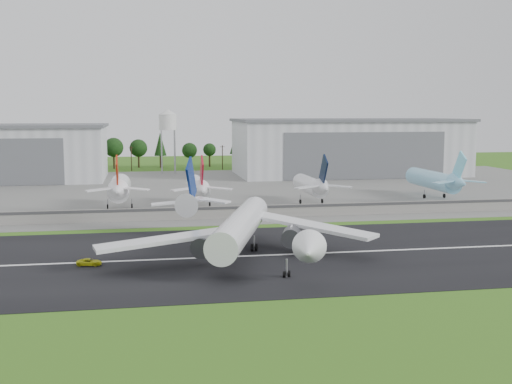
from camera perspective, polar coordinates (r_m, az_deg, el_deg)
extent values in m
plane|color=#2F6718|center=(117.47, -1.50, -6.89)|extent=(600.00, 600.00, 0.00)
cube|color=black|center=(127.08, -2.18, -5.79)|extent=(320.00, 60.00, 0.10)
cube|color=white|center=(127.07, -2.18, -5.76)|extent=(220.00, 1.00, 0.02)
cube|color=slate|center=(235.02, -5.89, 0.19)|extent=(320.00, 150.00, 0.10)
cube|color=gray|center=(170.64, -4.27, -1.87)|extent=(240.00, 0.50, 3.50)
cube|color=#38383A|center=(170.16, -4.27, -1.47)|extent=(240.00, 0.12, 0.70)
cube|color=silver|center=(292.98, 8.22, 3.88)|extent=(100.00, 45.00, 24.00)
cube|color=#595B60|center=(292.53, 8.26, 6.35)|extent=(102.00, 47.00, 1.20)
cube|color=#595B60|center=(271.73, 9.71, 3.19)|extent=(70.00, 0.30, 19.68)
cylinder|color=#99999E|center=(295.38, -8.37, 3.52)|extent=(0.50, 0.50, 20.00)
cylinder|color=#99999E|center=(301.61, -7.26, 3.61)|extent=(0.50, 0.50, 20.00)
cylinder|color=silver|center=(297.94, -7.85, 6.16)|extent=(8.00, 8.00, 7.00)
cone|color=silver|center=(297.90, -7.87, 7.06)|extent=(8.40, 8.40, 2.40)
cylinder|color=white|center=(126.10, -1.36, -3.03)|extent=(18.62, 43.73, 5.80)
cone|color=white|center=(104.65, 4.69, -5.18)|extent=(7.32, 7.45, 5.80)
cone|color=white|center=(149.87, -5.82, -0.97)|extent=(7.94, 10.23, 5.51)
cube|color=navy|center=(148.75, -5.77, 1.03)|extent=(3.31, 9.26, 11.13)
cube|color=white|center=(131.74, 4.90, -2.97)|extent=(23.59, 23.76, 2.65)
cylinder|color=#333338|center=(127.96, 3.17, -3.98)|extent=(5.26, 6.38, 3.80)
cube|color=white|center=(151.25, -3.99, -0.72)|extent=(9.20, 7.81, 0.98)
cube|color=white|center=(118.69, -7.47, -4.13)|extent=(28.52, 10.60, 2.65)
cylinder|color=#333338|center=(119.59, -4.72, -4.79)|extent=(5.26, 6.38, 3.80)
cube|color=white|center=(147.61, -7.55, -0.96)|extent=(9.04, 3.31, 0.98)
cube|color=#99999E|center=(123.48, -0.54, -5.38)|extent=(18.47, 31.62, 3.20)
cylinder|color=black|center=(127.98, -3.77, -5.34)|extent=(0.83, 1.55, 1.50)
imported|color=yellow|center=(123.72, -14.60, -6.05)|extent=(4.93, 2.86, 1.29)
cylinder|color=white|center=(194.09, -12.03, 0.38)|extent=(6.11, 24.00, 6.11)
cone|color=white|center=(178.59, -12.20, 0.11)|extent=(5.80, 7.00, 5.80)
cube|color=#B2240D|center=(178.57, -12.23, 1.66)|extent=(0.45, 8.59, 10.02)
cylinder|color=#99999E|center=(192.84, -13.05, -1.06)|extent=(0.32, 0.32, 3.00)
cylinder|color=#99999E|center=(192.60, -10.97, -1.02)|extent=(0.32, 0.32, 3.00)
cylinder|color=black|center=(192.94, -13.05, -1.27)|extent=(0.40, 1.40, 1.40)
cylinder|color=white|center=(194.70, -5.24, 0.42)|extent=(5.43, 24.00, 5.43)
cone|color=white|center=(179.25, -4.82, 0.17)|extent=(5.16, 7.00, 5.16)
cube|color=#A80C23|center=(179.22, -4.85, 1.71)|extent=(0.45, 8.59, 10.02)
cylinder|color=#99999E|center=(193.00, -6.21, -0.91)|extent=(0.32, 0.32, 3.00)
cylinder|color=#99999E|center=(193.59, -4.14, -0.86)|extent=(0.32, 0.32, 3.00)
cylinder|color=black|center=(193.10, -6.20, -1.12)|extent=(0.40, 1.40, 1.40)
cylinder|color=white|center=(200.74, 4.80, 0.59)|extent=(5.16, 24.00, 5.16)
cone|color=white|center=(185.79, 6.04, 0.36)|extent=(4.90, 7.00, 4.90)
cube|color=black|center=(185.76, 6.01, 1.85)|extent=(0.45, 8.59, 10.02)
cylinder|color=#99999E|center=(198.46, 3.96, -0.66)|extent=(0.32, 0.32, 3.00)
cylinder|color=#99999E|center=(200.27, 5.91, -0.61)|extent=(0.32, 0.32, 3.00)
cylinder|color=black|center=(198.55, 3.96, -0.86)|extent=(0.40, 1.40, 1.40)
cylinder|color=#87CAEA|center=(220.32, 15.39, 1.05)|extent=(5.92, 30.00, 5.92)
cone|color=#87CAEA|center=(203.78, 17.63, 0.77)|extent=(5.62, 7.00, 5.62)
cube|color=#7CE3FE|center=(203.77, 17.62, 2.13)|extent=(0.45, 8.59, 10.02)
cylinder|color=#99999E|center=(217.55, 14.74, -0.19)|extent=(0.32, 0.32, 3.00)
cylinder|color=#99999E|center=(220.57, 16.39, -0.15)|extent=(0.32, 0.32, 3.00)
cylinder|color=black|center=(217.64, 14.74, -0.37)|extent=(0.40, 1.40, 1.40)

